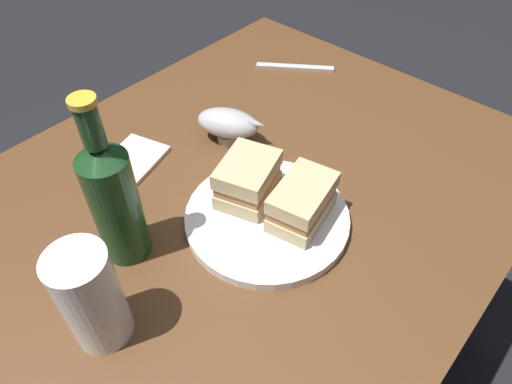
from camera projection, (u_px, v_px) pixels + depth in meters
ground_plane at (250, 367)px, 1.34m from camera, size 6.00×6.00×0.00m
dining_table at (248, 300)px, 1.07m from camera, size 1.04×0.82×0.74m
plate at (267, 218)px, 0.75m from camera, size 0.26×0.26×0.02m
sandwich_half_left at (301, 203)px, 0.71m from camera, size 0.13×0.09×0.07m
sandwich_half_right at (248, 180)px, 0.74m from camera, size 0.12×0.11×0.07m
potato_wedge_front at (302, 197)px, 0.75m from camera, size 0.05×0.03×0.02m
potato_wedge_middle at (284, 201)px, 0.75m from camera, size 0.04×0.04×0.02m
potato_wedge_back at (281, 192)px, 0.76m from camera, size 0.06×0.05×0.02m
potato_wedge_left_edge at (294, 199)px, 0.75m from camera, size 0.03×0.05×0.02m
pint_glass at (93, 303)px, 0.57m from camera, size 0.08×0.08×0.16m
gravy_boat at (229, 123)px, 0.87m from camera, size 0.11×0.14×0.07m
cider_bottle at (114, 199)px, 0.63m from camera, size 0.07×0.07×0.28m
napkin at (134, 159)px, 0.85m from camera, size 0.13×0.12×0.01m
fork at (295, 67)px, 1.07m from camera, size 0.12×0.16×0.01m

